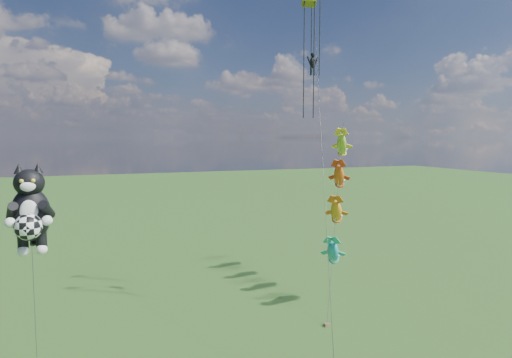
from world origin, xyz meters
name	(u,v)px	position (x,y,z in m)	size (l,w,h in m)	color
cat_kite_rig	(30,210)	(-6.00, 6.97, 9.50)	(2.67, 4.21, 12.45)	brown
fish_windsock_rig	(338,193)	(18.92, 11.04, 8.94)	(9.49, 12.98, 15.90)	brown
parafoil_rig	(313,56)	(14.33, 7.69, 20.50)	(7.74, 16.19, 26.59)	brown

